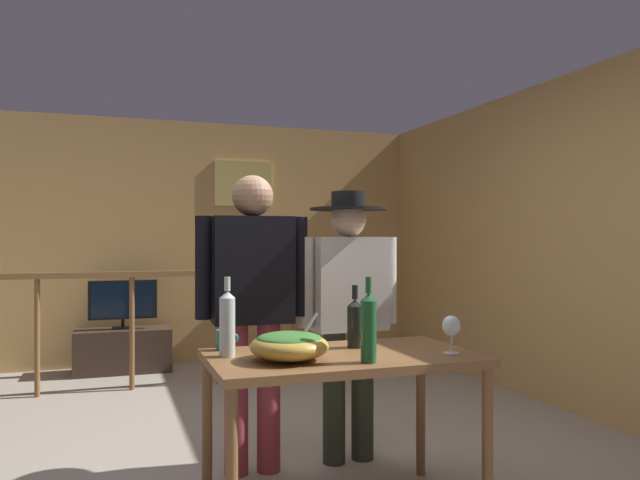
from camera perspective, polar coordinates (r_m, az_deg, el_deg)
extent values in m
plane|color=#9E9384|center=(3.74, -4.40, -19.97)|extent=(8.42, 8.42, 0.00)
cube|color=tan|center=(6.70, -11.37, -0.14)|extent=(4.84, 0.10, 2.52)
cube|color=tan|center=(5.48, 18.08, -0.17)|extent=(0.10, 4.86, 2.52)
cube|color=tan|center=(6.76, -7.07, 5.17)|extent=(0.62, 0.03, 0.49)
cylinder|color=brown|center=(5.60, -24.58, -8.20)|extent=(0.04, 0.04, 0.96)
cylinder|color=brown|center=(5.58, -16.92, -8.23)|extent=(0.04, 0.04, 0.96)
cylinder|color=brown|center=(5.65, -9.33, -8.12)|extent=(0.04, 0.04, 0.96)
cylinder|color=brown|center=(5.82, -2.06, -7.88)|extent=(0.04, 0.04, 0.96)
cube|color=brown|center=(5.53, -16.92, -3.04)|extent=(3.04, 0.07, 0.05)
cube|color=brown|center=(5.82, -2.06, -7.39)|extent=(0.10, 0.10, 1.06)
cube|color=#38281E|center=(6.39, -17.69, -9.65)|extent=(0.90, 0.40, 0.42)
cube|color=black|center=(6.35, -17.69, -7.71)|extent=(0.20, 0.12, 0.02)
cylinder|color=black|center=(6.35, -17.69, -7.26)|extent=(0.03, 0.03, 0.08)
cube|color=black|center=(6.29, -17.69, -5.25)|extent=(0.64, 0.06, 0.37)
cube|color=black|center=(6.27, -17.68, -5.27)|extent=(0.58, 0.01, 0.34)
cube|color=brown|center=(2.94, 2.05, -10.81)|extent=(1.24, 0.71, 0.04)
cylinder|color=brown|center=(2.60, -8.13, -20.87)|extent=(0.05, 0.05, 0.71)
cylinder|color=brown|center=(3.03, 15.17, -17.81)|extent=(0.05, 0.05, 0.71)
cylinder|color=brown|center=(3.18, -10.35, -16.89)|extent=(0.05, 0.05, 0.71)
cylinder|color=brown|center=(3.54, 9.26, -15.14)|extent=(0.05, 0.05, 0.71)
ellipsoid|color=gold|center=(2.77, -2.85, -9.74)|extent=(0.35, 0.35, 0.12)
ellipsoid|color=#38702D|center=(2.77, -2.85, -9.05)|extent=(0.29, 0.29, 0.06)
cylinder|color=silver|center=(2.79, -1.45, -8.53)|extent=(0.13, 0.01, 0.18)
cylinder|color=silver|center=(3.00, 11.99, -10.16)|extent=(0.08, 0.08, 0.01)
cylinder|color=silver|center=(2.99, 11.99, -9.29)|extent=(0.01, 0.01, 0.09)
ellipsoid|color=silver|center=(2.98, 11.99, -7.73)|extent=(0.09, 0.09, 0.10)
cylinder|color=#1E5628|center=(2.72, 4.48, -8.41)|extent=(0.07, 0.07, 0.27)
cone|color=#1E5628|center=(2.70, 4.48, -5.27)|extent=(0.07, 0.07, 0.03)
cylinder|color=#1E5628|center=(2.70, 4.48, -4.16)|extent=(0.03, 0.03, 0.07)
cylinder|color=black|center=(3.09, 3.23, -7.99)|extent=(0.08, 0.08, 0.20)
cone|color=black|center=(3.08, 3.23, -5.79)|extent=(0.08, 0.08, 0.03)
cylinder|color=black|center=(3.07, 3.23, -4.81)|extent=(0.03, 0.03, 0.07)
cylinder|color=silver|center=(2.88, -8.53, -7.94)|extent=(0.07, 0.07, 0.27)
cone|color=silver|center=(2.86, -8.53, -4.97)|extent=(0.07, 0.07, 0.03)
cylinder|color=silver|center=(2.86, -8.53, -4.01)|extent=(0.03, 0.03, 0.06)
cylinder|color=teal|center=(3.07, -8.84, -9.07)|extent=(0.07, 0.07, 0.10)
torus|color=teal|center=(3.07, -7.94, -8.95)|extent=(0.05, 0.01, 0.05)
cylinder|color=#9E3842|center=(3.54, -4.75, -14.16)|extent=(0.13, 0.13, 0.82)
cylinder|color=#9E3842|center=(3.51, -7.72, -14.29)|extent=(0.13, 0.13, 0.82)
cube|color=black|center=(3.42, -6.23, -2.72)|extent=(0.44, 0.24, 0.58)
cylinder|color=black|center=(3.48, -1.90, -2.44)|extent=(0.09, 0.09, 0.55)
cylinder|color=black|center=(3.38, -10.68, -2.51)|extent=(0.09, 0.09, 0.55)
sphere|color=#A37556|center=(3.43, -6.23, 4.06)|extent=(0.23, 0.23, 0.23)
cylinder|color=#2D3323|center=(3.73, 3.93, -13.94)|extent=(0.13, 0.13, 0.76)
cylinder|color=#2D3323|center=(3.66, 1.30, -14.22)|extent=(0.13, 0.13, 0.76)
cube|color=beige|center=(3.60, 2.63, -4.01)|extent=(0.44, 0.24, 0.54)
cylinder|color=beige|center=(3.71, 6.36, -3.67)|extent=(0.09, 0.09, 0.51)
cylinder|color=beige|center=(3.50, -1.33, -3.90)|extent=(0.09, 0.09, 0.51)
sphere|color=beige|center=(3.59, 2.63, 1.95)|extent=(0.21, 0.21, 0.21)
cylinder|color=black|center=(3.59, 2.63, 2.86)|extent=(0.45, 0.45, 0.01)
cylinder|color=black|center=(3.59, 2.63, 3.66)|extent=(0.20, 0.20, 0.10)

